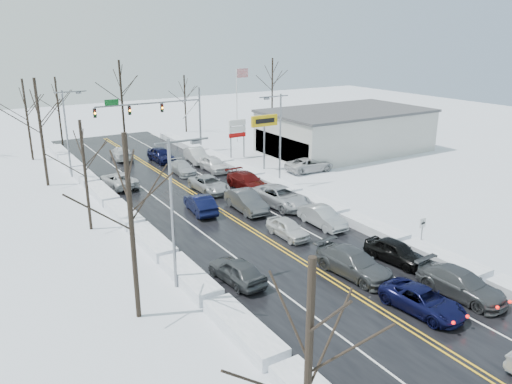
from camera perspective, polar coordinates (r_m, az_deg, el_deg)
ground at (r=37.54m, az=0.54°, el=-5.00°), size 160.00×160.00×0.00m
road_surface at (r=39.12m, az=-1.02°, el=-4.02°), size 14.00×84.00×0.01m
snow_bank_left at (r=36.16m, az=-11.50°, el=-6.30°), size 1.59×72.00×0.74m
snow_bank_right at (r=43.22m, az=7.68°, el=-2.03°), size 1.59×72.00×0.74m
traffic_signal_mast at (r=61.97m, az=-10.72°, el=9.10°), size 13.28×0.39×8.00m
tires_plus_sign at (r=54.57m, az=0.96°, el=7.73°), size 3.20×0.34×6.00m
used_vehicles_sign at (r=59.94m, az=-2.16°, el=7.01°), size 2.20×0.22×4.65m
speed_limit_sign at (r=36.46m, az=18.48°, el=-3.91°), size 0.55×0.09×2.35m
flagpole at (r=68.68m, az=-2.08°, el=10.60°), size 1.87×1.20×10.00m
dealership_building at (r=64.62m, az=10.18°, el=6.93°), size 20.40×12.40×5.30m
streetlight_ne at (r=48.40m, az=2.59°, el=6.79°), size 3.20×0.25×9.00m
streetlight_sw at (r=28.76m, az=-9.24°, el=-1.18°), size 3.20×0.25×9.00m
streetlight_nw at (r=55.02m, az=-20.69°, el=7.01°), size 3.20×0.25×9.00m
tree_left_a at (r=14.49m, az=6.09°, el=-17.14°), size 3.60×3.60×9.00m
tree_left_b at (r=25.44m, az=-14.33°, el=-0.08°), size 4.00×4.00×10.00m
tree_left_c at (r=39.08m, az=-19.15°, el=4.08°), size 3.40×3.40×8.50m
tree_left_d at (r=52.29m, az=-23.61°, el=8.41°), size 4.20×4.20×10.50m
tree_left_e at (r=64.23m, az=-24.87°, el=9.12°), size 3.80×3.80×9.50m
tree_far_b at (r=71.85m, az=-21.78°, el=9.97°), size 3.60×3.60×9.00m
tree_far_c at (r=71.60m, az=-15.21°, el=11.71°), size 4.40×4.40×11.00m
tree_far_d at (r=76.61m, az=-8.15°, el=11.19°), size 3.40×3.40×8.50m
tree_far_e at (r=84.54m, az=1.88°, el=12.92°), size 4.20×4.20×10.50m
queued_car_2 at (r=29.47m, az=18.38°, el=-12.79°), size 2.67×4.97×1.33m
queued_car_3 at (r=32.39m, az=11.05°, el=-9.25°), size 2.76×5.70×1.60m
queued_car_4 at (r=37.41m, az=3.64°, el=-5.12°), size 1.68×4.04×1.37m
queued_car_5 at (r=42.67m, az=-1.12°, el=-2.13°), size 2.04×5.27×1.71m
queued_car_6 at (r=47.96m, az=-5.32°, el=0.07°), size 2.54×5.23×1.44m
queued_car_7 at (r=54.25m, az=-8.38°, el=2.07°), size 2.06×4.67×1.33m
queued_car_8 at (r=59.77m, az=-10.72°, el=3.42°), size 2.22×5.01×1.68m
queued_car_11 at (r=31.76m, az=22.23°, el=-10.92°), size 2.53×5.44×1.54m
queued_car_12 at (r=34.73m, az=15.59°, el=-7.67°), size 2.33×4.59×1.50m
queued_car_13 at (r=39.69m, az=7.55°, el=-3.86°), size 1.63×4.61×1.52m
queued_car_14 at (r=43.85m, az=2.86°, el=-1.59°), size 3.48×6.41×1.70m
queued_car_15 at (r=48.44m, az=-0.97°, el=0.33°), size 2.40×5.56×1.59m
queued_car_16 at (r=55.00m, az=-4.84°, el=2.41°), size 2.04×4.79×1.61m
queued_car_17 at (r=58.93m, az=-6.79°, el=3.40°), size 2.34×5.21×1.66m
oncoming_car_0 at (r=42.52m, az=-6.35°, el=-2.31°), size 2.22×4.89×1.55m
oncoming_car_1 at (r=50.99m, az=-15.35°, el=0.58°), size 2.92×5.46×1.46m
oncoming_car_2 at (r=62.11m, az=-15.07°, el=3.65°), size 2.57×5.38×1.52m
oncoming_car_3 at (r=31.02m, az=-2.18°, el=-10.19°), size 2.21×4.61×1.52m
parked_car_0 at (r=54.98m, az=6.12°, el=2.37°), size 5.56×2.79×1.51m
parked_car_1 at (r=60.09m, az=5.55°, el=3.72°), size 2.67×5.61×1.58m
parked_car_2 at (r=63.06m, az=1.57°, el=4.47°), size 2.21×5.10×1.71m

